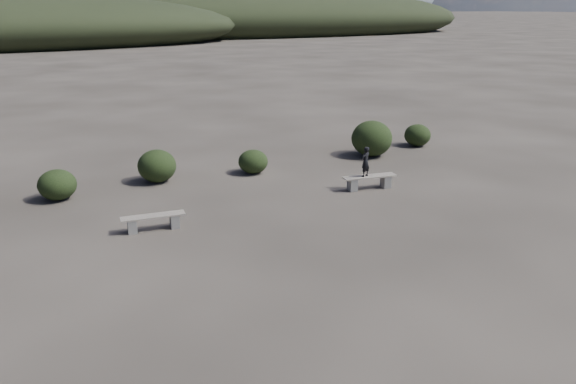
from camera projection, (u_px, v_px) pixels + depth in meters
ground at (374, 285)px, 11.99m from camera, size 1200.00×1200.00×0.00m
bench_left at (153, 221)px, 14.86m from camera, size 1.69×0.49×0.42m
bench_right at (369, 181)px, 18.23m from camera, size 1.82×0.62×0.45m
seated_person at (365, 162)px, 17.97m from camera, size 0.42×0.35×0.98m
shrub_a at (57, 185)px, 17.17m from camera, size 1.15×1.15×0.94m
shrub_b at (157, 166)px, 18.90m from camera, size 1.29×1.29×1.11m
shrub_c at (253, 162)px, 19.94m from camera, size 1.06×1.06×0.84m
shrub_d at (372, 138)px, 22.17m from camera, size 1.61×1.61×1.41m
shrub_e at (417, 135)px, 23.86m from camera, size 1.11×1.11×0.93m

